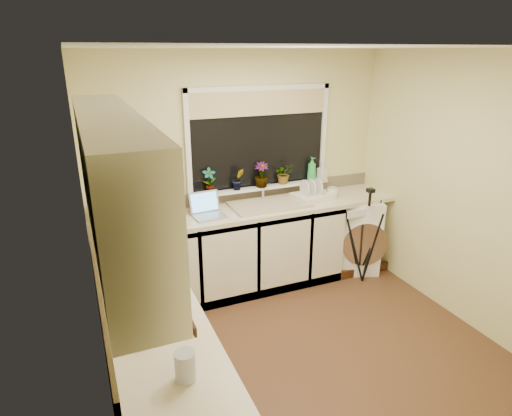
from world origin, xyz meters
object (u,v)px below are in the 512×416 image
(kettle, at_px, (136,244))
(soap_bottle_clear, at_px, (322,171))
(plant_c, at_px, (261,175))
(cup_back, at_px, (333,192))
(plant_a, at_px, (209,181))
(glass_jug, at_px, (185,366))
(plant_b, at_px, (238,179))
(tripod, at_px, (366,237))
(washing_machine, at_px, (349,233))
(cup_left, at_px, (150,330))
(steel_jar, at_px, (133,302))
(soap_bottle_green, at_px, (312,169))
(plant_d, at_px, (284,173))
(microwave, at_px, (136,230))
(dish_rack, at_px, (313,196))
(laptop, at_px, (207,210))

(kettle, bearing_deg, soap_bottle_clear, 22.16)
(plant_c, height_order, cup_back, plant_c)
(kettle, relative_size, plant_a, 0.89)
(glass_jug, distance_m, plant_c, 2.78)
(plant_b, relative_size, soap_bottle_clear, 1.18)
(plant_b, xyz_separation_m, plant_c, (0.26, -0.00, 0.02))
(kettle, height_order, cup_back, kettle)
(glass_jug, xyz_separation_m, cup_back, (2.21, 2.16, -0.03))
(plant_b, height_order, cup_back, plant_b)
(tripod, bearing_deg, washing_machine, 58.38)
(kettle, height_order, plant_b, plant_b)
(plant_b, relative_size, cup_back, 1.74)
(washing_machine, height_order, cup_left, cup_left)
(steel_jar, relative_size, plant_b, 0.54)
(soap_bottle_green, bearing_deg, cup_left, -137.37)
(plant_d, bearing_deg, steel_jar, -138.14)
(plant_b, xyz_separation_m, soap_bottle_green, (0.90, 0.03, 0.02))
(microwave, bearing_deg, glass_jug, 155.74)
(plant_a, xyz_separation_m, soap_bottle_green, (1.21, 0.01, -0.00))
(dish_rack, bearing_deg, cup_back, -8.45)
(cup_back, height_order, cup_left, cup_back)
(kettle, relative_size, cup_back, 1.79)
(washing_machine, bearing_deg, glass_jug, -118.63)
(plant_b, bearing_deg, plant_a, 177.83)
(washing_machine, relative_size, cup_back, 6.57)
(washing_machine, relative_size, laptop, 2.66)
(tripod, height_order, plant_b, plant_b)
(microwave, height_order, cup_left, microwave)
(glass_jug, bearing_deg, plant_c, 58.74)
(steel_jar, distance_m, microwave, 1.00)
(steel_jar, bearing_deg, washing_machine, 28.69)
(laptop, height_order, plant_c, plant_c)
(washing_machine, distance_m, plant_a, 1.78)
(tripod, distance_m, cup_back, 0.61)
(cup_back, bearing_deg, plant_a, 170.97)
(cup_left, bearing_deg, laptop, 63.79)
(tripod, distance_m, steel_jar, 2.80)
(laptop, distance_m, cup_back, 1.45)
(steel_jar, height_order, soap_bottle_clear, soap_bottle_clear)
(dish_rack, relative_size, plant_c, 1.54)
(laptop, xyz_separation_m, soap_bottle_green, (1.31, 0.24, 0.22))
(microwave, xyz_separation_m, plant_d, (1.70, 0.69, 0.13))
(plant_a, xyz_separation_m, plant_c, (0.57, -0.01, 0.00))
(tripod, xyz_separation_m, steel_jar, (-2.57, -1.05, 0.42))
(cup_left, bearing_deg, plant_c, 52.02)
(plant_b, distance_m, plant_d, 0.54)
(laptop, distance_m, steel_jar, 1.70)
(tripod, bearing_deg, soap_bottle_green, 94.35)
(laptop, bearing_deg, washing_machine, -4.41)
(soap_bottle_clear, distance_m, cup_left, 3.02)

